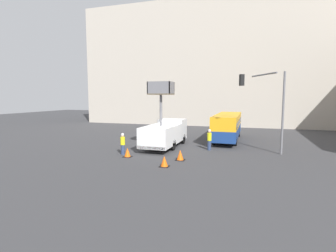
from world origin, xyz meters
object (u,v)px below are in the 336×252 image
object	(u,v)px
traffic_cone_near_truck	(164,162)
traffic_cone_mid_road	(180,155)
road_worker_directing	(209,140)
utility_truck	(165,132)
traffic_light_pole	(270,99)
road_worker_near_truck	(123,144)
city_bus	(228,125)
traffic_cone_far_side	(127,153)

from	to	relation	value
traffic_cone_near_truck	traffic_cone_mid_road	distance (m)	2.24
road_worker_directing	traffic_cone_near_truck	bearing A→B (deg)	61.66
utility_truck	traffic_light_pole	distance (m)	9.73
road_worker_near_truck	city_bus	bearing A→B (deg)	33.57
traffic_cone_mid_road	traffic_cone_far_side	distance (m)	4.33
traffic_light_pole	traffic_cone_far_side	size ratio (longest dim) A/B	9.25
utility_truck	traffic_cone_far_side	bearing A→B (deg)	-107.94
traffic_light_pole	traffic_cone_mid_road	size ratio (longest dim) A/B	8.72
road_worker_directing	road_worker_near_truck	bearing A→B (deg)	20.48
traffic_light_pole	traffic_cone_near_truck	distance (m)	10.27
traffic_light_pole	traffic_cone_far_side	xyz separation A→B (m)	(-10.75, -4.29, -4.29)
traffic_cone_mid_road	traffic_cone_far_side	size ratio (longest dim) A/B	1.06
road_worker_near_truck	road_worker_directing	bearing A→B (deg)	12.25
traffic_light_pole	road_worker_near_truck	size ratio (longest dim) A/B	3.80
utility_truck	road_worker_directing	bearing A→B (deg)	-1.39
city_bus	road_worker_near_truck	distance (m)	12.73
utility_truck	traffic_cone_mid_road	world-z (taller)	utility_truck
utility_truck	traffic_cone_far_side	size ratio (longest dim) A/B	9.67
road_worker_directing	traffic_cone_mid_road	world-z (taller)	road_worker_directing
utility_truck	traffic_light_pole	bearing A→B (deg)	-3.57
traffic_cone_near_truck	traffic_light_pole	bearing A→B (deg)	41.56
traffic_cone_near_truck	road_worker_directing	bearing A→B (deg)	72.80
utility_truck	traffic_light_pole	world-z (taller)	traffic_light_pole
traffic_cone_far_side	traffic_cone_near_truck	bearing A→B (deg)	-26.72
city_bus	traffic_light_pole	size ratio (longest dim) A/B	1.47
traffic_light_pole	traffic_cone_mid_road	distance (m)	8.70
road_worker_near_truck	traffic_cone_mid_road	xyz separation A→B (m)	(5.09, -0.42, -0.53)
road_worker_near_truck	traffic_cone_near_truck	size ratio (longest dim) A/B	2.42
city_bus	traffic_cone_mid_road	world-z (taller)	city_bus
road_worker_directing	traffic_cone_mid_road	size ratio (longest dim) A/B	2.43
city_bus	traffic_light_pole	world-z (taller)	traffic_light_pole
utility_truck	traffic_cone_mid_road	bearing A→B (deg)	-59.14
city_bus	traffic_cone_far_side	distance (m)	12.91
road_worker_directing	traffic_cone_far_side	bearing A→B (deg)	28.09
utility_truck	traffic_cone_near_truck	bearing A→B (deg)	-72.01
utility_truck	traffic_light_pole	size ratio (longest dim) A/B	1.05
city_bus	road_worker_directing	xyz separation A→B (m)	(-1.05, -6.07, -0.77)
utility_truck	traffic_cone_far_side	xyz separation A→B (m)	(-1.58, -4.86, -1.11)
traffic_cone_near_truck	road_worker_near_truck	bearing A→B (deg)	150.29
traffic_cone_mid_road	traffic_cone_near_truck	bearing A→B (deg)	-104.12
traffic_light_pole	road_worker_near_truck	world-z (taller)	traffic_light_pole
road_worker_near_truck	traffic_cone_mid_road	size ratio (longest dim) A/B	2.29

